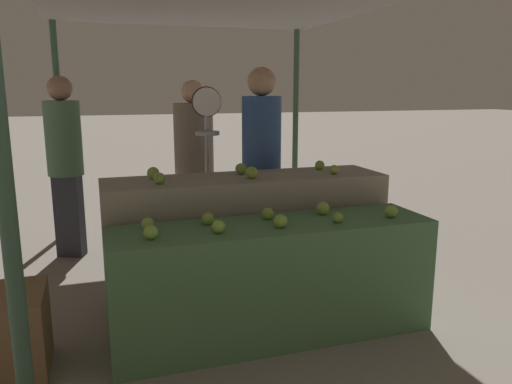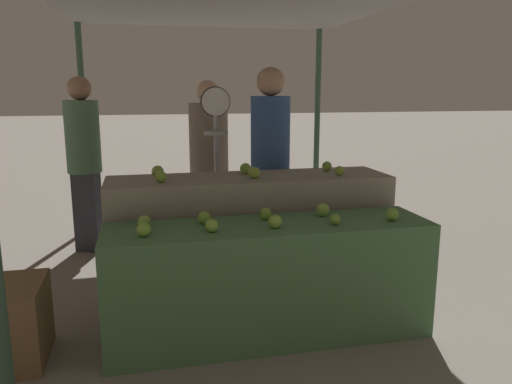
{
  "view_description": "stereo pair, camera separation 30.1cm",
  "coord_description": "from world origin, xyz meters",
  "px_view_note": "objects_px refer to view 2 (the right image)",
  "views": [
    {
      "loc": [
        -1.07,
        -2.9,
        1.62
      ],
      "look_at": [
        -0.02,
        0.3,
        0.92
      ],
      "focal_mm": 35.0,
      "sensor_mm": 36.0,
      "label": 1
    },
    {
      "loc": [
        -0.78,
        -2.98,
        1.62
      ],
      "look_at": [
        -0.02,
        0.3,
        0.92
      ],
      "focal_mm": 35.0,
      "sensor_mm": 36.0,
      "label": 2
    }
  ],
  "objects_px": {
    "produce_scale": "(216,143)",
    "person_customer_left": "(209,154)",
    "person_vendor_at_scale": "(270,157)",
    "person_customer_right": "(84,151)",
    "wooden_crate_side": "(2,324)"
  },
  "relations": [
    {
      "from": "person_customer_right",
      "to": "wooden_crate_side",
      "type": "height_order",
      "value": "person_customer_right"
    },
    {
      "from": "produce_scale",
      "to": "person_customer_left",
      "type": "height_order",
      "value": "person_customer_left"
    },
    {
      "from": "person_vendor_at_scale",
      "to": "person_customer_right",
      "type": "distance_m",
      "value": 1.94
    },
    {
      "from": "person_customer_left",
      "to": "person_customer_right",
      "type": "height_order",
      "value": "person_customer_right"
    },
    {
      "from": "person_customer_left",
      "to": "wooden_crate_side",
      "type": "bearing_deg",
      "value": 34.77
    },
    {
      "from": "person_customer_left",
      "to": "produce_scale",
      "type": "bearing_deg",
      "value": 68.89
    },
    {
      "from": "produce_scale",
      "to": "person_customer_left",
      "type": "xyz_separation_m",
      "value": [
        0.05,
        0.85,
        -0.2
      ]
    },
    {
      "from": "produce_scale",
      "to": "person_vendor_at_scale",
      "type": "relative_size",
      "value": 0.91
    },
    {
      "from": "person_customer_right",
      "to": "person_vendor_at_scale",
      "type": "bearing_deg",
      "value": 168.79
    },
    {
      "from": "person_customer_left",
      "to": "wooden_crate_side",
      "type": "relative_size",
      "value": 3.47
    },
    {
      "from": "person_vendor_at_scale",
      "to": "person_customer_right",
      "type": "bearing_deg",
      "value": -36.52
    },
    {
      "from": "person_vendor_at_scale",
      "to": "person_customer_left",
      "type": "relative_size",
      "value": 1.05
    },
    {
      "from": "person_vendor_at_scale",
      "to": "person_customer_left",
      "type": "distance_m",
      "value": 1.02
    },
    {
      "from": "person_vendor_at_scale",
      "to": "wooden_crate_side",
      "type": "height_order",
      "value": "person_vendor_at_scale"
    },
    {
      "from": "person_vendor_at_scale",
      "to": "produce_scale",
      "type": "bearing_deg",
      "value": -13.9
    }
  ]
}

